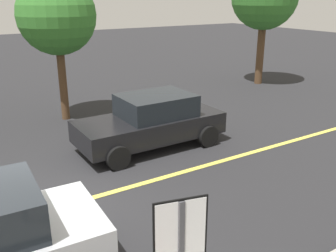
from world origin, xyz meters
The scene contains 4 objects.
ground_plane centered at (0.00, 0.00, 0.00)m, with size 80.00×80.00×0.00m, color #262628.
lane_marking_centre centered at (3.00, 0.00, 0.01)m, with size 28.00×0.16×0.01m, color #E0D14C.
car_black_mid_road centered at (3.55, 1.94, 0.79)m, with size 4.29×2.03×1.56m.
tree_left_verge centered at (2.20, 5.90, 3.60)m, with size 2.64×2.64×4.95m.
Camera 1 is at (-1.55, -7.14, 4.27)m, focal length 40.27 mm.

